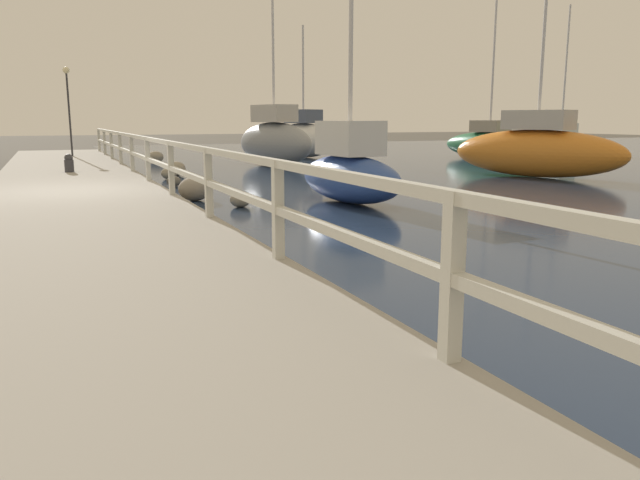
# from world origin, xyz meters

# --- Properties ---
(ground_plane) EXTENTS (120.00, 120.00, 0.00)m
(ground_plane) POSITION_xyz_m (0.00, 0.00, 0.00)
(ground_plane) COLOR #4C473D
(dock_walkway) EXTENTS (3.41, 36.00, 0.31)m
(dock_walkway) POSITION_xyz_m (0.00, 0.00, 0.15)
(dock_walkway) COLOR #9E998E
(dock_walkway) RESTS_ON ground
(railing) EXTENTS (0.10, 32.50, 0.99)m
(railing) POSITION_xyz_m (1.61, -0.00, 0.98)
(railing) COLOR beige
(railing) RESTS_ON dock_walkway
(boulder_upstream) EXTENTS (0.42, 0.38, 0.31)m
(boulder_upstream) POSITION_xyz_m (2.91, -1.50, 0.16)
(boulder_upstream) COLOR gray
(boulder_upstream) RESTS_ON ground
(boulder_mid_strip) EXTENTS (0.36, 0.32, 0.27)m
(boulder_mid_strip) POSITION_xyz_m (2.42, 2.89, 0.14)
(boulder_mid_strip) COLOR #666056
(boulder_mid_strip) RESTS_ON ground
(boulder_downstream) EXTENTS (0.59, 0.53, 0.44)m
(boulder_downstream) POSITION_xyz_m (3.03, 5.89, 0.22)
(boulder_downstream) COLOR gray
(boulder_downstream) RESTS_ON ground
(boulder_near_dock) EXTENTS (0.45, 0.41, 0.34)m
(boulder_near_dock) POSITION_xyz_m (2.66, 4.93, 0.17)
(boulder_near_dock) COLOR gray
(boulder_near_dock) RESTS_ON ground
(boulder_far_strip) EXTENTS (0.67, 0.60, 0.50)m
(boulder_far_strip) POSITION_xyz_m (2.30, -0.17, 0.25)
(boulder_far_strip) COLOR gray
(boulder_far_strip) RESTS_ON ground
(boulder_water_edge) EXTENTS (0.62, 0.56, 0.46)m
(boulder_water_edge) POSITION_xyz_m (3.38, 12.04, 0.23)
(boulder_water_edge) COLOR gray
(boulder_water_edge) RESTS_ON ground
(mooring_bollard) EXTENTS (0.24, 0.24, 0.48)m
(mooring_bollard) POSITION_xyz_m (0.02, 4.71, 0.54)
(mooring_bollard) COLOR #333338
(mooring_bollard) RESTS_ON dock_walkway
(dock_lamp) EXTENTS (0.25, 0.25, 3.31)m
(dock_lamp) POSITION_xyz_m (0.36, 12.64, 2.66)
(dock_lamp) COLOR #2D2D33
(dock_lamp) RESTS_ON dock_walkway
(sailboat_orange) EXTENTS (3.30, 5.41, 5.20)m
(sailboat_orange) POSITION_xyz_m (12.73, 1.30, 0.80)
(sailboat_orange) COLOR orange
(sailboat_orange) RESTS_ON water_surface
(sailboat_teal) EXTENTS (2.03, 4.59, 6.99)m
(sailboat_teal) POSITION_xyz_m (22.59, 10.50, 0.60)
(sailboat_teal) COLOR #1E707A
(sailboat_teal) RESTS_ON water_surface
(sailboat_green) EXTENTS (1.73, 5.48, 7.48)m
(sailboat_green) POSITION_xyz_m (16.94, 8.79, 0.67)
(sailboat_green) COLOR #236B42
(sailboat_green) RESTS_ON water_surface
(sailboat_blue) EXTENTS (1.50, 3.38, 7.44)m
(sailboat_blue) POSITION_xyz_m (5.15, -1.72, 0.67)
(sailboat_blue) COLOR #2D4C9E
(sailboat_blue) RESTS_ON water_surface
(sailboat_gray) EXTENTS (2.29, 4.67, 6.22)m
(sailboat_gray) POSITION_xyz_m (7.24, 8.93, 0.92)
(sailboat_gray) COLOR gray
(sailboat_gray) RESTS_ON water_surface
(sailboat_white) EXTENTS (2.84, 3.96, 5.70)m
(sailboat_white) POSITION_xyz_m (10.07, 13.11, 0.88)
(sailboat_white) COLOR white
(sailboat_white) RESTS_ON water_surface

